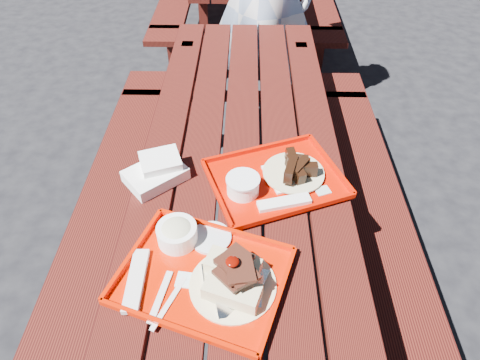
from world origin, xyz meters
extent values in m
plane|color=black|center=(0.00, 0.00, 0.00)|extent=(60.00, 60.00, 0.00)
cube|color=#46150D|center=(-0.30, 0.00, 0.73)|extent=(0.14, 2.40, 0.04)
cube|color=#46150D|center=(-0.15, 0.00, 0.73)|extent=(0.14, 2.40, 0.04)
cube|color=#46150D|center=(0.00, 0.00, 0.73)|extent=(0.14, 2.40, 0.04)
cube|color=#46150D|center=(0.15, 0.00, 0.73)|extent=(0.14, 2.40, 0.04)
cube|color=#46150D|center=(0.30, 0.00, 0.73)|extent=(0.14, 2.40, 0.04)
cube|color=#46150D|center=(-0.58, 0.00, 0.43)|extent=(0.25, 2.40, 0.04)
cube|color=#46150D|center=(-0.58, 0.84, 0.21)|extent=(0.06, 0.06, 0.42)
cube|color=#46150D|center=(0.58, 0.00, 0.43)|extent=(0.25, 2.40, 0.04)
cube|color=#46150D|center=(0.58, 0.84, 0.21)|extent=(0.06, 0.06, 0.42)
cube|color=#46150D|center=(-0.30, 0.96, 0.38)|extent=(0.06, 0.06, 0.75)
cube|color=#46150D|center=(0.30, 0.96, 0.38)|extent=(0.06, 0.06, 0.75)
cube|color=#46150D|center=(0.00, 0.96, 0.43)|extent=(1.40, 0.06, 0.04)
cube|color=#46150D|center=(-0.58, 1.96, 0.21)|extent=(0.06, 0.06, 0.42)
cube|color=#46150D|center=(0.58, 1.96, 0.21)|extent=(0.06, 0.06, 0.42)
cube|color=#46150D|center=(-0.30, 1.84, 0.38)|extent=(0.06, 0.06, 0.75)
cube|color=#46150D|center=(0.30, 1.84, 0.38)|extent=(0.06, 0.06, 0.75)
cube|color=#46150D|center=(0.00, 1.84, 0.43)|extent=(1.40, 0.06, 0.04)
cube|color=#C51700|center=(-0.10, -0.48, 0.76)|extent=(0.53, 0.46, 0.01)
cube|color=#C51700|center=(-0.04, -0.32, 0.77)|extent=(0.42, 0.15, 0.02)
cube|color=#C51700|center=(-0.15, -0.64, 0.77)|extent=(0.42, 0.15, 0.02)
cube|color=#C51700|center=(0.11, -0.55, 0.77)|extent=(0.12, 0.33, 0.02)
cube|color=#C51700|center=(-0.31, -0.41, 0.77)|extent=(0.12, 0.33, 0.02)
cylinder|color=beige|center=(-0.01, -0.51, 0.77)|extent=(0.24, 0.24, 0.01)
cube|color=beige|center=(-0.01, -0.55, 0.80)|extent=(0.16, 0.11, 0.04)
cube|color=beige|center=(-0.01, -0.47, 0.80)|extent=(0.16, 0.11, 0.04)
ellipsoid|color=#4E0601|center=(-0.01, -0.51, 0.89)|extent=(0.04, 0.04, 0.01)
cylinder|color=white|center=(-0.18, -0.36, 0.79)|extent=(0.12, 0.12, 0.06)
ellipsoid|color=beige|center=(-0.18, -0.36, 0.81)|extent=(0.10, 0.10, 0.05)
cylinder|color=silver|center=(-0.08, -0.35, 0.77)|extent=(0.12, 0.12, 0.01)
cube|color=silver|center=(-0.28, -0.50, 0.77)|extent=(0.05, 0.20, 0.02)
cube|color=silver|center=(-0.21, -0.55, 0.77)|extent=(0.05, 0.16, 0.01)
cube|color=silver|center=(-0.18, -0.57, 0.76)|extent=(0.08, 0.16, 0.01)
cube|color=white|center=(-0.15, -0.50, 0.76)|extent=(0.06, 0.06, 0.00)
cube|color=#BB0F00|center=(0.12, -0.08, 0.76)|extent=(0.52, 0.47, 0.01)
cube|color=#BB0F00|center=(0.06, 0.07, 0.77)|extent=(0.41, 0.17, 0.02)
cube|color=#BB0F00|center=(0.18, -0.24, 0.77)|extent=(0.41, 0.17, 0.02)
cube|color=#BB0F00|center=(0.32, -0.01, 0.77)|extent=(0.13, 0.32, 0.02)
cube|color=#BB0F00|center=(-0.08, -0.16, 0.77)|extent=(0.13, 0.32, 0.02)
cube|color=white|center=(0.17, -0.07, 0.77)|extent=(0.19, 0.19, 0.01)
cylinder|color=#C3B88C|center=(0.19, -0.06, 0.77)|extent=(0.22, 0.22, 0.01)
cylinder|color=white|center=(0.01, -0.15, 0.79)|extent=(0.11, 0.11, 0.05)
cylinder|color=white|center=(0.01, -0.15, 0.82)|extent=(0.11, 0.11, 0.01)
cube|color=white|center=(0.15, -0.20, 0.77)|extent=(0.18, 0.09, 0.01)
cube|color=#B1C7C0|center=(0.28, -0.14, 0.76)|extent=(0.06, 0.05, 0.00)
cube|color=white|center=(-0.29, -0.08, 0.77)|extent=(0.24, 0.24, 0.04)
cube|color=white|center=(-0.28, -0.05, 0.81)|extent=(0.16, 0.15, 0.04)
camera|label=1|loc=(0.02, -1.16, 1.78)|focal=32.00mm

